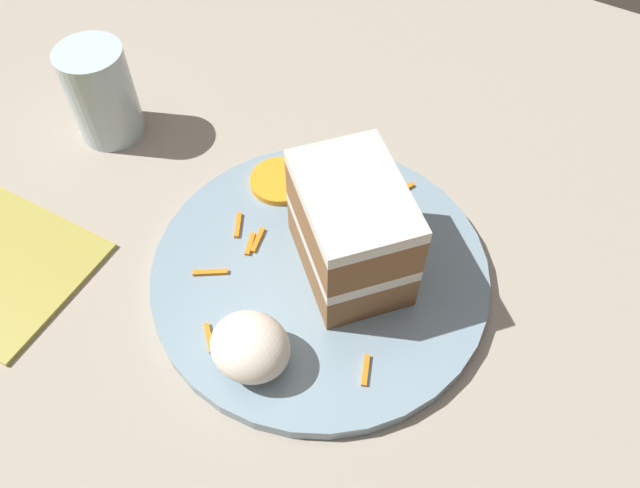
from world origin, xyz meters
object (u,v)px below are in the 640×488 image
(cream_dollop, at_px, (250,347))
(orange_garnish, at_px, (280,181))
(drinking_glass, at_px, (105,98))
(cake_slice, at_px, (351,230))
(plate, at_px, (320,272))

(cream_dollop, xyz_separation_m, orange_garnish, (0.08, -0.15, -0.02))
(drinking_glass, bearing_deg, cake_slice, 173.70)
(cake_slice, distance_m, orange_garnish, 0.11)
(cream_dollop, height_order, drinking_glass, drinking_glass)
(plate, height_order, drinking_glass, drinking_glass)
(cake_slice, relative_size, cream_dollop, 2.14)
(cake_slice, xyz_separation_m, cream_dollop, (0.02, 0.11, -0.02))
(drinking_glass, bearing_deg, orange_garnish, -175.72)
(plate, distance_m, cream_dollop, 0.10)
(cake_slice, xyz_separation_m, orange_garnish, (0.09, -0.04, -0.04))
(cream_dollop, distance_m, drinking_glass, 0.29)
(cream_dollop, bearing_deg, plate, -90.17)
(plate, bearing_deg, cake_slice, -141.61)
(cake_slice, height_order, orange_garnish, cake_slice)
(cream_dollop, xyz_separation_m, drinking_glass, (0.26, -0.14, 0.01))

